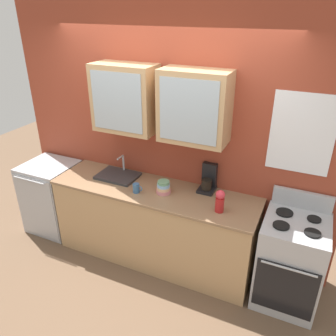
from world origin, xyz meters
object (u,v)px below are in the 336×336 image
cup_near_sink (136,188)px  vase (220,201)px  sink_faucet (118,175)px  dishwasher (53,197)px  bowl_stack (164,187)px  coffee_maker (208,181)px  stove_range (290,261)px

cup_near_sink → vase: bearing=1.1°
sink_faucet → dishwasher: bearing=-174.3°
sink_faucet → cup_near_sink: sink_faucet is taller
bowl_stack → coffee_maker: 0.48m
bowl_stack → cup_near_sink: 0.28m
bowl_stack → dishwasher: bearing=179.7°
stove_range → vase: (-0.70, -0.11, 0.56)m
cup_near_sink → dishwasher: cup_near_sink is taller
bowl_stack → coffee_maker: size_ratio=0.53×
cup_near_sink → dishwasher: (-1.32, 0.12, -0.50)m
dishwasher → coffee_maker: (1.98, 0.25, 0.56)m
vase → coffee_maker: coffee_maker is taller
coffee_maker → dishwasher: bearing=-172.9°
stove_range → bowl_stack: bearing=-179.4°
stove_range → coffee_maker: (-0.94, 0.24, 0.55)m
sink_faucet → dishwasher: (-0.96, -0.10, -0.47)m
dishwasher → coffee_maker: coffee_maker is taller
cup_near_sink → coffee_maker: 0.76m
sink_faucet → coffee_maker: 1.04m
vase → dishwasher: size_ratio=0.25×
bowl_stack → dishwasher: (-1.58, 0.01, -0.52)m
cup_near_sink → dishwasher: size_ratio=0.12×
vase → coffee_maker: bearing=123.6°
cup_near_sink → stove_range: bearing=4.5°
dishwasher → bowl_stack: bearing=-0.3°
sink_faucet → cup_near_sink: 0.43m
sink_faucet → dishwasher: sink_faucet is taller
vase → sink_faucet: bearing=170.9°
sink_faucet → cup_near_sink: size_ratio=4.18×
stove_range → bowl_stack: (-1.34, -0.01, 0.51)m
sink_faucet → vase: vase is taller
sink_faucet → bowl_stack: (0.63, -0.10, 0.04)m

